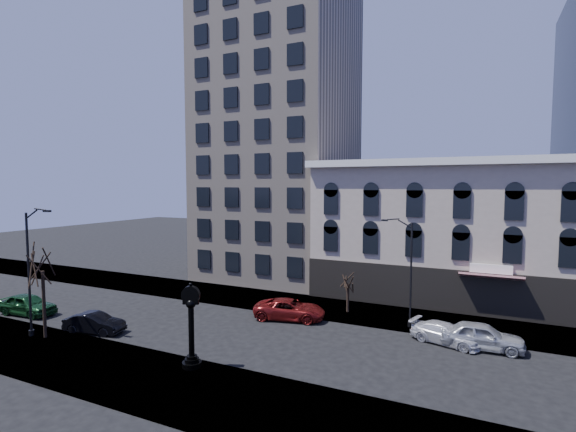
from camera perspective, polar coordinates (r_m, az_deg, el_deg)
The scene contains 15 objects.
ground at distance 30.50m, azimuth -6.85°, elevation -15.57°, with size 160.00×160.00×0.00m, color black.
sidewalk_far at distance 37.18m, azimuth -0.20°, elevation -11.77°, with size 160.00×6.00×0.12m, color gray.
sidewalk_near at distance 24.57m, azimuth -17.41°, elevation -20.65°, with size 160.00×6.00×0.12m, color gray.
cream_tower at distance 49.02m, azimuth -1.29°, elevation 14.83°, with size 15.90×15.40×42.50m.
victorian_row at distance 40.59m, azimuth 20.32°, elevation -2.13°, with size 22.60×11.19×12.50m.
street_clock at distance 24.72m, azimuth -13.08°, elevation -14.83°, with size 1.09×1.09×4.81m.
street_lamp_near at distance 32.32m, azimuth -31.39°, elevation -2.61°, with size 2.30×0.46×8.87m.
street_lamp_far at distance 30.93m, azimuth 15.46°, elevation -3.67°, with size 2.05×0.60×7.99m.
bare_tree_near at distance 32.14m, azimuth -30.61°, elevation -4.78°, with size 4.23×4.23×7.26m.
bare_tree_far at distance 34.14m, azimuth 8.20°, elevation -8.44°, with size 2.12×2.12×3.64m.
car_near_a at distance 39.80m, azimuth -32.04°, elevation -10.21°, with size 1.96×4.86×1.66m, color #143F1E.
car_near_b at distance 33.00m, azimuth -24.93°, elevation -13.12°, with size 1.46×4.20×1.38m, color black.
car_far_a at distance 32.92m, azimuth 0.23°, elevation -12.64°, with size 2.52×5.47×1.52m, color maroon.
car_far_b at distance 30.04m, azimuth 20.77°, elevation -14.81°, with size 1.83×4.51×1.31m, color silver.
car_far_c at distance 29.93m, azimuth 25.00°, elevation -14.63°, with size 1.98×4.92×1.68m, color #A5A8AD.
Camera 1 is at (15.20, -24.34, 10.33)m, focal length 26.00 mm.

